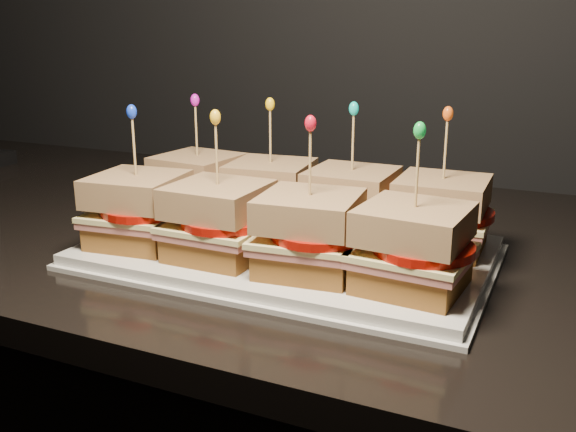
% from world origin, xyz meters
% --- Properties ---
extents(granite_slab, '(2.47, 0.75, 0.03)m').
position_xyz_m(granite_slab, '(-0.76, 1.63, 0.89)').
color(granite_slab, black).
rests_on(granite_slab, cabinet).
extents(platter, '(0.47, 0.29, 0.02)m').
position_xyz_m(platter, '(-0.43, 1.52, 0.92)').
color(platter, white).
rests_on(platter, granite_slab).
extents(platter_rim, '(0.48, 0.30, 0.01)m').
position_xyz_m(platter_rim, '(-0.43, 1.52, 0.91)').
color(platter_rim, white).
rests_on(platter_rim, granite_slab).
extents(sandwich_0_bread_bot, '(0.11, 0.11, 0.03)m').
position_xyz_m(sandwich_0_bread_bot, '(-0.59, 1.58, 0.94)').
color(sandwich_0_bread_bot, '#5D3215').
rests_on(sandwich_0_bread_bot, platter).
extents(sandwich_0_ham, '(0.12, 0.12, 0.01)m').
position_xyz_m(sandwich_0_ham, '(-0.59, 1.58, 0.96)').
color(sandwich_0_ham, '#B0594B').
rests_on(sandwich_0_ham, sandwich_0_bread_bot).
extents(sandwich_0_cheese, '(0.12, 0.12, 0.01)m').
position_xyz_m(sandwich_0_cheese, '(-0.59, 1.58, 0.97)').
color(sandwich_0_cheese, '#FEF39D').
rests_on(sandwich_0_cheese, sandwich_0_ham).
extents(sandwich_0_tomato, '(0.10, 0.10, 0.01)m').
position_xyz_m(sandwich_0_tomato, '(-0.58, 1.58, 0.97)').
color(sandwich_0_tomato, '#AA1107').
rests_on(sandwich_0_tomato, sandwich_0_cheese).
extents(sandwich_0_bread_top, '(0.11, 0.11, 0.03)m').
position_xyz_m(sandwich_0_bread_top, '(-0.59, 1.58, 1.00)').
color(sandwich_0_bread_top, brown).
rests_on(sandwich_0_bread_top, sandwich_0_tomato).
extents(sandwich_0_pick, '(0.00, 0.00, 0.09)m').
position_xyz_m(sandwich_0_pick, '(-0.59, 1.58, 1.04)').
color(sandwich_0_pick, tan).
rests_on(sandwich_0_pick, sandwich_0_bread_top).
extents(sandwich_0_frill, '(0.01, 0.01, 0.02)m').
position_xyz_m(sandwich_0_frill, '(-0.59, 1.58, 1.09)').
color(sandwich_0_frill, '#D114C0').
rests_on(sandwich_0_frill, sandwich_0_pick).
extents(sandwich_1_bread_bot, '(0.11, 0.11, 0.03)m').
position_xyz_m(sandwich_1_bread_bot, '(-0.48, 1.58, 0.94)').
color(sandwich_1_bread_bot, '#5D3215').
rests_on(sandwich_1_bread_bot, platter).
extents(sandwich_1_ham, '(0.12, 0.12, 0.01)m').
position_xyz_m(sandwich_1_ham, '(-0.48, 1.58, 0.96)').
color(sandwich_1_ham, '#B0594B').
rests_on(sandwich_1_ham, sandwich_1_bread_bot).
extents(sandwich_1_cheese, '(0.12, 0.12, 0.01)m').
position_xyz_m(sandwich_1_cheese, '(-0.48, 1.58, 0.97)').
color(sandwich_1_cheese, '#FEF39D').
rests_on(sandwich_1_cheese, sandwich_1_ham).
extents(sandwich_1_tomato, '(0.10, 0.10, 0.01)m').
position_xyz_m(sandwich_1_tomato, '(-0.47, 1.58, 0.97)').
color(sandwich_1_tomato, '#AA1107').
rests_on(sandwich_1_tomato, sandwich_1_cheese).
extents(sandwich_1_bread_top, '(0.11, 0.11, 0.03)m').
position_xyz_m(sandwich_1_bread_top, '(-0.48, 1.58, 1.00)').
color(sandwich_1_bread_top, brown).
rests_on(sandwich_1_bread_top, sandwich_1_tomato).
extents(sandwich_1_pick, '(0.00, 0.00, 0.09)m').
position_xyz_m(sandwich_1_pick, '(-0.48, 1.58, 1.04)').
color(sandwich_1_pick, tan).
rests_on(sandwich_1_pick, sandwich_1_bread_top).
extents(sandwich_1_frill, '(0.01, 0.01, 0.02)m').
position_xyz_m(sandwich_1_frill, '(-0.48, 1.58, 1.09)').
color(sandwich_1_frill, yellow).
rests_on(sandwich_1_frill, sandwich_1_pick).
extents(sandwich_2_bread_bot, '(0.10, 0.10, 0.03)m').
position_xyz_m(sandwich_2_bread_bot, '(-0.37, 1.58, 0.94)').
color(sandwich_2_bread_bot, '#5D3215').
rests_on(sandwich_2_bread_bot, platter).
extents(sandwich_2_ham, '(0.11, 0.11, 0.01)m').
position_xyz_m(sandwich_2_ham, '(-0.37, 1.58, 0.96)').
color(sandwich_2_ham, '#B0594B').
rests_on(sandwich_2_ham, sandwich_2_bread_bot).
extents(sandwich_2_cheese, '(0.11, 0.11, 0.01)m').
position_xyz_m(sandwich_2_cheese, '(-0.37, 1.58, 0.97)').
color(sandwich_2_cheese, '#FEF39D').
rests_on(sandwich_2_cheese, sandwich_2_ham).
extents(sandwich_2_tomato, '(0.10, 0.10, 0.01)m').
position_xyz_m(sandwich_2_tomato, '(-0.36, 1.58, 0.97)').
color(sandwich_2_tomato, '#AA1107').
rests_on(sandwich_2_tomato, sandwich_2_cheese).
extents(sandwich_2_bread_top, '(0.10, 0.10, 0.03)m').
position_xyz_m(sandwich_2_bread_top, '(-0.37, 1.58, 1.00)').
color(sandwich_2_bread_top, brown).
rests_on(sandwich_2_bread_top, sandwich_2_tomato).
extents(sandwich_2_pick, '(0.00, 0.00, 0.09)m').
position_xyz_m(sandwich_2_pick, '(-0.37, 1.58, 1.04)').
color(sandwich_2_pick, tan).
rests_on(sandwich_2_pick, sandwich_2_bread_top).
extents(sandwich_2_frill, '(0.01, 0.01, 0.02)m').
position_xyz_m(sandwich_2_frill, '(-0.37, 1.58, 1.09)').
color(sandwich_2_frill, '#0CC8BD').
rests_on(sandwich_2_frill, sandwich_2_pick).
extents(sandwich_3_bread_bot, '(0.10, 0.10, 0.03)m').
position_xyz_m(sandwich_3_bread_bot, '(-0.26, 1.58, 0.94)').
color(sandwich_3_bread_bot, '#5D3215').
rests_on(sandwich_3_bread_bot, platter).
extents(sandwich_3_ham, '(0.11, 0.11, 0.01)m').
position_xyz_m(sandwich_3_ham, '(-0.26, 1.58, 0.96)').
color(sandwich_3_ham, '#B0594B').
rests_on(sandwich_3_ham, sandwich_3_bread_bot).
extents(sandwich_3_cheese, '(0.11, 0.11, 0.01)m').
position_xyz_m(sandwich_3_cheese, '(-0.26, 1.58, 0.97)').
color(sandwich_3_cheese, '#FEF39D').
rests_on(sandwich_3_cheese, sandwich_3_ham).
extents(sandwich_3_tomato, '(0.10, 0.10, 0.01)m').
position_xyz_m(sandwich_3_tomato, '(-0.25, 1.58, 0.97)').
color(sandwich_3_tomato, '#AA1107').
rests_on(sandwich_3_tomato, sandwich_3_cheese).
extents(sandwich_3_bread_top, '(0.10, 0.10, 0.03)m').
position_xyz_m(sandwich_3_bread_top, '(-0.26, 1.58, 1.00)').
color(sandwich_3_bread_top, brown).
rests_on(sandwich_3_bread_top, sandwich_3_tomato).
extents(sandwich_3_pick, '(0.00, 0.00, 0.09)m').
position_xyz_m(sandwich_3_pick, '(-0.26, 1.58, 1.04)').
color(sandwich_3_pick, tan).
rests_on(sandwich_3_pick, sandwich_3_bread_top).
extents(sandwich_3_frill, '(0.01, 0.01, 0.02)m').
position_xyz_m(sandwich_3_frill, '(-0.26, 1.58, 1.09)').
color(sandwich_3_frill, '#E55614').
rests_on(sandwich_3_frill, sandwich_3_pick).
extents(sandwich_4_bread_bot, '(0.11, 0.11, 0.03)m').
position_xyz_m(sandwich_4_bread_bot, '(-0.59, 1.45, 0.94)').
color(sandwich_4_bread_bot, '#5D3215').
rests_on(sandwich_4_bread_bot, platter).
extents(sandwich_4_ham, '(0.12, 0.12, 0.01)m').
position_xyz_m(sandwich_4_ham, '(-0.59, 1.45, 0.96)').
color(sandwich_4_ham, '#B0594B').
rests_on(sandwich_4_ham, sandwich_4_bread_bot).
extents(sandwich_4_cheese, '(0.12, 0.12, 0.01)m').
position_xyz_m(sandwich_4_cheese, '(-0.59, 1.45, 0.97)').
color(sandwich_4_cheese, '#FEF39D').
rests_on(sandwich_4_cheese, sandwich_4_ham).
extents(sandwich_4_tomato, '(0.10, 0.10, 0.01)m').
position_xyz_m(sandwich_4_tomato, '(-0.58, 1.44, 0.97)').
color(sandwich_4_tomato, '#AA1107').
rests_on(sandwich_4_tomato, sandwich_4_cheese).
extents(sandwich_4_bread_top, '(0.11, 0.11, 0.03)m').
position_xyz_m(sandwich_4_bread_top, '(-0.59, 1.45, 1.00)').
color(sandwich_4_bread_top, brown).
rests_on(sandwich_4_bread_top, sandwich_4_tomato).
extents(sandwich_4_pick, '(0.00, 0.00, 0.09)m').
position_xyz_m(sandwich_4_pick, '(-0.59, 1.45, 1.04)').
color(sandwich_4_pick, tan).
rests_on(sandwich_4_pick, sandwich_4_bread_top).
extents(sandwich_4_frill, '(0.01, 0.01, 0.02)m').
position_xyz_m(sandwich_4_frill, '(-0.59, 1.45, 1.09)').
color(sandwich_4_frill, blue).
rests_on(sandwich_4_frill, sandwich_4_pick).
extents(sandwich_5_bread_bot, '(0.10, 0.10, 0.03)m').
position_xyz_m(sandwich_5_bread_bot, '(-0.48, 1.45, 0.94)').
color(sandwich_5_bread_bot, '#5D3215').
rests_on(sandwich_5_bread_bot, platter).
extents(sandwich_5_ham, '(0.11, 0.11, 0.01)m').
position_xyz_m(sandwich_5_ham, '(-0.48, 1.45, 0.96)').
color(sandwich_5_ham, '#B0594B').
rests_on(sandwich_5_ham, sandwich_5_bread_bot).
extents(sandwich_5_cheese, '(0.11, 0.11, 0.01)m').
position_xyz_m(sandwich_5_cheese, '(-0.48, 1.45, 0.97)').
color(sandwich_5_cheese, '#FEF39D').
rests_on(sandwich_5_cheese, sandwich_5_ham).
extents(sandwich_5_tomato, '(0.10, 0.10, 0.01)m').
position_xyz_m(sandwich_5_tomato, '(-0.47, 1.44, 0.97)').
color(sandwich_5_tomato, '#AA1107').
rests_on(sandwich_5_tomato, sandwich_5_cheese).
extents(sandwich_5_bread_top, '(0.10, 0.10, 0.03)m').
position_xyz_m(sandwich_5_bread_top, '(-0.48, 1.45, 1.00)').
color(sandwich_5_bread_top, brown).
rests_on(sandwich_5_bread_top, sandwich_5_tomato).
extents(sandwich_5_pick, '(0.00, 0.00, 0.09)m').
position_xyz_m(sandwich_5_pick, '(-0.48, 1.45, 1.04)').
color(sandwich_5_pick, tan).
rests_on(sandwich_5_pick, sandwich_5_bread_top).
extents(sandwich_5_frill, '(0.01, 0.01, 0.02)m').
position_xyz_m(sandwich_5_frill, '(-0.48, 1.45, 1.09)').
color(sandwich_5_frill, yellow).
rests_on(sandwich_5_frill, sandwich_5_pick).
extents(sandwich_6_bread_bot, '(0.11, 0.11, 0.03)m').
position_xyz_m(sandwich_6_bread_bot, '(-0.37, 1.45, 0.94)').
color(sandwich_6_bread_bot, '#5D3215').
rests_on(sandwich_6_bread_bot, platter).
extents(sandwich_6_ham, '(0.12, 0.12, 0.01)m').
position_xyz_m(sandwich_6_ham, '(-0.37, 1.45, 0.96)').
color(sandwich_6_ham, '#B0594B').
rests_on(sandwich_6_ham, sandwich_6_bread_bot).
extents(sandwich_6_cheese, '(0.12, 0.12, 0.01)m').
position_xyz_m(sandwich_6_cheese, '(-0.37, 1.45, 0.97)').
color(sandwich_6_cheese, '#FEF39D').
rests_on(sandwich_6_cheese, sandwich_6_ham).
extents(sandwich_6_tomato, '(0.10, 0.10, 0.01)m').
position_xyz_m(sandwich_6_tomato, '(-0.36, 1.44, 0.97)').
color(sandwich_6_tomato, '#AA1107').
rests_on(sandwich_6_tomato, sandwich_6_cheese).
extents(sandwich_6_bread_top, '(0.11, 0.11, 0.03)m').
position_xyz_m(sandwich_6_bread_top, '(-0.37, 1.45, 1.00)').
color(sandwich_6_bread_top, brown).
rests_on(sandwich_6_bread_top, sandwich_6_tomato).
extents(sandwich_6_pick, '(0.00, 0.00, 0.09)m').
position_xyz_m(sandwich_6_pick, '(-0.37, 1.45, 1.04)').
color(sandwich_6_pick, tan).
rests_on(sandwich_6_pick, sandwich_6_bread_top).
extents(sandwich_6_frill, '(0.01, 0.01, 0.02)m').
position_xyz_m(sandwich_6_frill, '(-0.37, 1.45, 1.09)').
color(sandwich_6_frill, red).
rests_on(sandwich_6_frill, sandwich_6_pick).
extents(sandwich_7_bread_bot, '(0.11, 0.11, 0.03)m').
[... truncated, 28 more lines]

